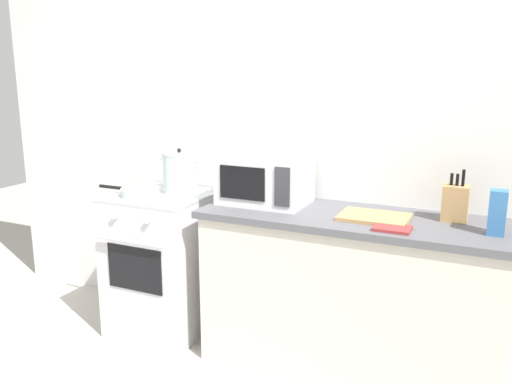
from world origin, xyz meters
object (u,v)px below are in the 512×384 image
microwave (265,178)px  stove (164,262)px  pasta_box (497,213)px  cutting_board (374,217)px  stock_pot (180,172)px  knife_block (455,203)px  frying_pan (139,192)px  oven_mitt (392,228)px

microwave → stove: bearing=-173.5°
stove → microwave: (0.69, 0.08, 0.61)m
pasta_box → cutting_board: bearing=177.1°
stock_pot → cutting_board: (1.28, -0.10, -0.12)m
cutting_board → knife_block: bearing=19.7°
frying_pan → stove: bearing=41.7°
frying_pan → cutting_board: bearing=3.5°
stock_pot → cutting_board: size_ratio=0.85×
cutting_board → stock_pot: bearing=175.4°
frying_pan → oven_mitt: 1.60m
stove → microwave: size_ratio=1.84×
stock_pot → microwave: size_ratio=0.61×
stove → pasta_box: size_ratio=4.18×
stove → microwave: bearing=6.5°
knife_block → pasta_box: (0.20, -0.17, 0.01)m
stock_pot → pasta_box: stock_pot is taller
oven_mitt → stove: bearing=173.9°
microwave → cutting_board: (0.67, -0.08, -0.14)m
frying_pan → microwave: 0.82m
knife_block → oven_mitt: bearing=-131.2°
oven_mitt → frying_pan: bearing=177.5°
stove → knife_block: knife_block is taller
knife_block → oven_mitt: size_ratio=1.54×
stove → stock_pot: (0.08, 0.10, 0.59)m
stock_pot → microwave: bearing=-2.4°
microwave → knife_block: (1.06, 0.06, -0.05)m
frying_pan → pasta_box: 2.06m
pasta_box → microwave: bearing=175.1°
stove → pasta_box: (1.96, -0.03, 0.57)m
frying_pan → knife_block: knife_block is taller
microwave → pasta_box: 1.27m
stove → cutting_board: 1.44m
cutting_board → pasta_box: (0.59, -0.03, 0.10)m
stock_pot → oven_mitt: stock_pot is taller
knife_block → oven_mitt: 0.41m
stove → frying_pan: size_ratio=2.09×
cutting_board → oven_mitt: cutting_board is taller
cutting_board → stove: bearing=-180.0°
frying_pan → cutting_board: frying_pan is taller
stock_pot → pasta_box: size_ratio=1.40×
knife_block → pasta_box: 0.26m
stove → cutting_board: (1.37, 0.00, 0.47)m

